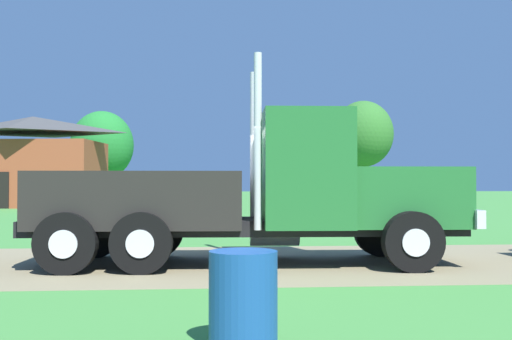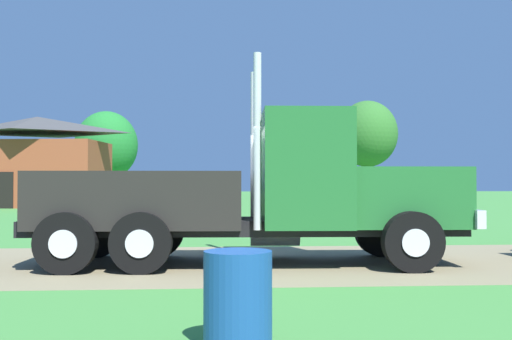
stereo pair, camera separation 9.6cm
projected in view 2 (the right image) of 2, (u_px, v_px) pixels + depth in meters
ground_plane at (193, 263)px, 11.58m from camera, size 200.00×200.00×0.00m
dirt_track at (193, 263)px, 11.58m from camera, size 120.00×5.70×0.01m
truck_foreground_white at (254, 197)px, 11.45m from camera, size 8.22×2.92×3.79m
steel_barrel at (238, 300)px, 5.60m from camera, size 0.64×0.64×0.89m
shed_building at (37, 163)px, 38.98m from camera, size 9.32×6.37×5.80m
tree_mid at (106, 146)px, 50.76m from camera, size 5.19×5.19×7.54m
tree_right at (367, 134)px, 54.93m from camera, size 5.45×5.45×8.98m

